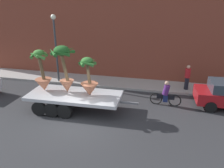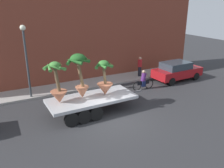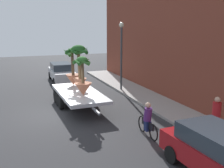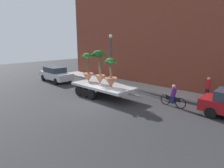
{
  "view_description": "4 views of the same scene",
  "coord_description": "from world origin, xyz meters",
  "views": [
    {
      "loc": [
        4.03,
        -9.45,
        6.01
      ],
      "look_at": [
        1.19,
        2.48,
        1.35
      ],
      "focal_mm": 36.3,
      "sensor_mm": 36.0,
      "label": 1
    },
    {
      "loc": [
        -5.62,
        -10.58,
        6.41
      ],
      "look_at": [
        0.87,
        1.83,
        1.42
      ],
      "focal_mm": 37.72,
      "sensor_mm": 36.0,
      "label": 2
    },
    {
      "loc": [
        14.1,
        -2.19,
        4.77
      ],
      "look_at": [
        2.16,
        2.37,
        1.96
      ],
      "focal_mm": 42.93,
      "sensor_mm": 36.0,
      "label": 3
    },
    {
      "loc": [
        9.63,
        -8.24,
        4.33
      ],
      "look_at": [
        0.3,
        1.42,
        1.21
      ],
      "focal_mm": 29.68,
      "sensor_mm": 36.0,
      "label": 4
    }
  ],
  "objects": [
    {
      "name": "cyclist",
      "position": [
        4.28,
        3.24,
        0.67
      ],
      "size": [
        1.84,
        0.35,
        1.54
      ],
      "color": "black",
      "rests_on": "ground"
    },
    {
      "name": "flatbed_trailer",
      "position": [
        -0.98,
        1.39,
        0.75
      ],
      "size": [
        6.24,
        2.35,
        0.98
      ],
      "color": "#B7BABF",
      "rests_on": "ground"
    },
    {
      "name": "potted_palm_middle",
      "position": [
        0.15,
        1.42,
        1.83
      ],
      "size": [
        1.12,
        1.11,
        2.15
      ],
      "color": "#B26647",
      "rests_on": "flatbed_trailer"
    },
    {
      "name": "street_lamp",
      "position": [
        -3.63,
        5.3,
        3.23
      ],
      "size": [
        0.36,
        0.36,
        4.83
      ],
      "color": "#383D42",
      "rests_on": "sidewalk"
    },
    {
      "name": "sidewalk",
      "position": [
        0.0,
        6.1,
        0.07
      ],
      "size": [
        24.0,
        2.2,
        0.15
      ],
      "primitive_type": "cube",
      "color": "#A39E99",
      "rests_on": "ground"
    },
    {
      "name": "pedestrian_near_gate",
      "position": [
        5.63,
        5.75,
        1.04
      ],
      "size": [
        0.36,
        0.36,
        1.71
      ],
      "color": "black",
      "rests_on": "sidewalk"
    },
    {
      "name": "building_facade",
      "position": [
        0.0,
        7.8,
        4.87
      ],
      "size": [
        24.0,
        1.2,
        9.75
      ],
      "primitive_type": "cube",
      "color": "brown",
      "rests_on": "ground"
    },
    {
      "name": "ground_plane",
      "position": [
        0.0,
        0.0,
        0.0
      ],
      "size": [
        60.0,
        60.0,
        0.0
      ],
      "primitive_type": "plane",
      "color": "#2D2D30"
    },
    {
      "name": "potted_palm_rear",
      "position": [
        -1.32,
        1.6,
        2.48
      ],
      "size": [
        1.42,
        1.48,
        2.66
      ],
      "color": "#C17251",
      "rests_on": "flatbed_trailer"
    },
    {
      "name": "potted_palm_front",
      "position": [
        -2.66,
        1.51,
        1.93
      ],
      "size": [
        1.21,
        1.27,
        2.39
      ],
      "color": "#B26647",
      "rests_on": "flatbed_trailer"
    }
  ]
}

